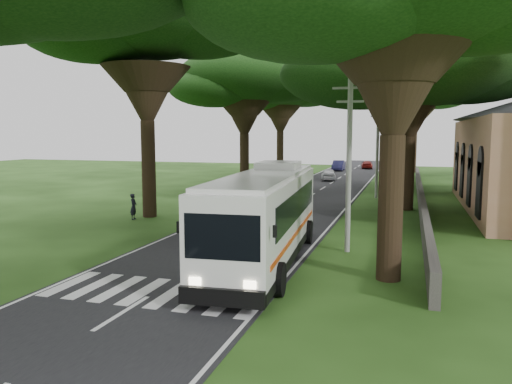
{
  "coord_description": "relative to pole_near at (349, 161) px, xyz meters",
  "views": [
    {
      "loc": [
        8.12,
        -16.66,
        5.39
      ],
      "look_at": [
        0.1,
        9.29,
        2.2
      ],
      "focal_mm": 35.0,
      "sensor_mm": 36.0,
      "label": 1
    }
  ],
  "objects": [
    {
      "name": "pedestrian",
      "position": [
        -13.92,
        4.72,
        -3.36
      ],
      "size": [
        0.49,
        0.65,
        1.64
      ],
      "primitive_type": "imported",
      "rotation": [
        0.0,
        0.0,
        1.74
      ],
      "color": "black",
      "rests_on": "ground"
    },
    {
      "name": "coach_bus",
      "position": [
        -3.07,
        -2.9,
        -2.17
      ],
      "size": [
        3.74,
        12.86,
        3.74
      ],
      "rotation": [
        0.0,
        0.0,
        0.08
      ],
      "color": "white",
      "rests_on": "ground"
    },
    {
      "name": "tree_r_far",
      "position": [
        3.0,
        50.0,
        6.86
      ],
      "size": [
        12.46,
        12.46,
        13.88
      ],
      "color": "black",
      "rests_on": "ground"
    },
    {
      "name": "pole_far",
      "position": [
        0.0,
        40.0,
        0.0
      ],
      "size": [
        1.6,
        0.24,
        8.0
      ],
      "color": "gray",
      "rests_on": "ground"
    },
    {
      "name": "pole_near",
      "position": [
        0.0,
        0.0,
        0.0
      ],
      "size": [
        1.6,
        0.24,
        8.0
      ],
      "color": "gray",
      "rests_on": "ground"
    },
    {
      "name": "pole_mid",
      "position": [
        0.0,
        20.0,
        0.0
      ],
      "size": [
        1.6,
        0.24,
        8.0
      ],
      "color": "gray",
      "rests_on": "ground"
    },
    {
      "name": "tree_l_mida",
      "position": [
        -13.5,
        6.0,
        8.36
      ],
      "size": [
        12.85,
        12.85,
        15.49
      ],
      "color": "black",
      "rests_on": "ground"
    },
    {
      "name": "distant_car_a",
      "position": [
        -6.3,
        34.49,
        -3.46
      ],
      "size": [
        2.31,
        4.25,
        1.37
      ],
      "primitive_type": "imported",
      "rotation": [
        0.0,
        0.0,
        3.32
      ],
      "color": "#ACADB1",
      "rests_on": "road"
    },
    {
      "name": "tree_l_far",
      "position": [
        -14.0,
        42.0,
        7.21
      ],
      "size": [
        13.35,
        13.35,
        14.38
      ],
      "color": "black",
      "rests_on": "ground"
    },
    {
      "name": "tree_l_midb",
      "position": [
        -13.0,
        24.0,
        6.55
      ],
      "size": [
        12.63,
        12.63,
        13.59
      ],
      "color": "black",
      "rests_on": "ground"
    },
    {
      "name": "ground",
      "position": [
        -5.5,
        -6.0,
        -4.18
      ],
      "size": [
        140.0,
        140.0,
        0.0
      ],
      "primitive_type": "plane",
      "color": "#204012",
      "rests_on": "ground"
    },
    {
      "name": "distant_car_c",
      "position": [
        -3.71,
        55.76,
        -3.56
      ],
      "size": [
        2.03,
        4.18,
        1.17
      ],
      "primitive_type": "imported",
      "rotation": [
        0.0,
        0.0,
        3.24
      ],
      "color": "maroon",
      "rests_on": "road"
    },
    {
      "name": "road",
      "position": [
        -5.5,
        19.0,
        -4.17
      ],
      "size": [
        8.0,
        120.0,
        0.04
      ],
      "primitive_type": "cube",
      "color": "black",
      "rests_on": "ground"
    },
    {
      "name": "crosswalk",
      "position": [
        -5.5,
        -8.0,
        -4.18
      ],
      "size": [
        8.0,
        3.0,
        0.01
      ],
      "primitive_type": "cube",
      "color": "silver",
      "rests_on": "ground"
    },
    {
      "name": "property_wall",
      "position": [
        3.5,
        18.0,
        -3.58
      ],
      "size": [
        0.35,
        50.0,
        1.2
      ],
      "primitive_type": "cube",
      "color": "#383533",
      "rests_on": "ground"
    },
    {
      "name": "distant_car_b",
      "position": [
        -7.32,
        50.24,
        -3.42
      ],
      "size": [
        1.69,
        4.49,
        1.47
      ],
      "primitive_type": "imported",
      "rotation": [
        0.0,
        0.0,
        0.03
      ],
      "color": "#21204C",
      "rests_on": "road"
    },
    {
      "name": "tree_r_midb",
      "position": [
        2.0,
        32.0,
        6.79
      ],
      "size": [
        13.89,
        13.89,
        14.04
      ],
      "color": "black",
      "rests_on": "ground"
    },
    {
      "name": "tree_r_mida",
      "position": [
        2.5,
        14.0,
        6.23
      ],
      "size": [
        15.79,
        15.79,
        13.82
      ],
      "color": "black",
      "rests_on": "ground"
    }
  ]
}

